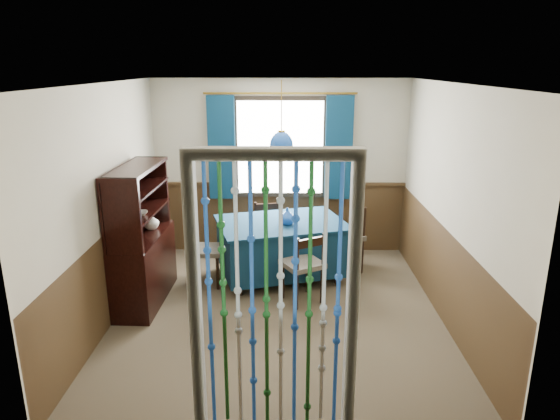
{
  "coord_description": "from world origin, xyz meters",
  "views": [
    {
      "loc": [
        0.08,
        -5.04,
        2.68
      ],
      "look_at": [
        0.01,
        0.65,
        1.01
      ],
      "focal_mm": 32.0,
      "sensor_mm": 36.0,
      "label": 1
    }
  ],
  "objects_px": {
    "vase_table": "(287,217)",
    "vase_sideboard": "(151,221)",
    "chair_right": "(348,235)",
    "pendant_lamp": "(281,146)",
    "dining_table": "(281,245)",
    "chair_far": "(269,230)",
    "chair_left": "(204,250)",
    "sideboard": "(143,255)",
    "chair_near": "(304,265)",
    "bowl_shelf": "(140,213)"
  },
  "relations": [
    {
      "from": "vase_table",
      "to": "chair_right",
      "type": "bearing_deg",
      "value": 25.68
    },
    {
      "from": "sideboard",
      "to": "vase_table",
      "type": "bearing_deg",
      "value": 21.24
    },
    {
      "from": "chair_left",
      "to": "pendant_lamp",
      "type": "bearing_deg",
      "value": 103.44
    },
    {
      "from": "dining_table",
      "to": "vase_table",
      "type": "bearing_deg",
      "value": -68.74
    },
    {
      "from": "chair_near",
      "to": "vase_table",
      "type": "bearing_deg",
      "value": 78.02
    },
    {
      "from": "chair_right",
      "to": "pendant_lamp",
      "type": "xyz_separation_m",
      "value": [
        -0.89,
        -0.29,
        1.24
      ]
    },
    {
      "from": "sideboard",
      "to": "vase_table",
      "type": "xyz_separation_m",
      "value": [
        1.67,
        0.59,
        0.29
      ]
    },
    {
      "from": "chair_far",
      "to": "pendant_lamp",
      "type": "relative_size",
      "value": 0.85
    },
    {
      "from": "chair_left",
      "to": "vase_table",
      "type": "bearing_deg",
      "value": 97.25
    },
    {
      "from": "chair_left",
      "to": "sideboard",
      "type": "distance_m",
      "value": 0.8
    },
    {
      "from": "sideboard",
      "to": "chair_right",
      "type": "bearing_deg",
      "value": 23.3
    },
    {
      "from": "sideboard",
      "to": "vase_sideboard",
      "type": "bearing_deg",
      "value": 78.18
    },
    {
      "from": "chair_near",
      "to": "vase_sideboard",
      "type": "xyz_separation_m",
      "value": [
        -1.8,
        0.26,
        0.45
      ]
    },
    {
      "from": "chair_right",
      "to": "pendant_lamp",
      "type": "distance_m",
      "value": 1.55
    },
    {
      "from": "chair_far",
      "to": "bowl_shelf",
      "type": "bearing_deg",
      "value": 36.35
    },
    {
      "from": "vase_table",
      "to": "vase_sideboard",
      "type": "relative_size",
      "value": 0.93
    },
    {
      "from": "chair_near",
      "to": "pendant_lamp",
      "type": "xyz_separation_m",
      "value": [
        -0.27,
        0.7,
        1.27
      ]
    },
    {
      "from": "chair_near",
      "to": "chair_far",
      "type": "distance_m",
      "value": 1.4
    },
    {
      "from": "dining_table",
      "to": "chair_near",
      "type": "xyz_separation_m",
      "value": [
        0.27,
        -0.7,
        0.02
      ]
    },
    {
      "from": "chair_near",
      "to": "sideboard",
      "type": "height_order",
      "value": "sideboard"
    },
    {
      "from": "sideboard",
      "to": "pendant_lamp",
      "type": "bearing_deg",
      "value": 25.14
    },
    {
      "from": "chair_right",
      "to": "bowl_shelf",
      "type": "distance_m",
      "value": 2.76
    },
    {
      "from": "vase_table",
      "to": "chair_left",
      "type": "bearing_deg",
      "value": -173.73
    },
    {
      "from": "chair_near",
      "to": "chair_far",
      "type": "height_order",
      "value": "chair_near"
    },
    {
      "from": "chair_right",
      "to": "bowl_shelf",
      "type": "height_order",
      "value": "bowl_shelf"
    },
    {
      "from": "chair_far",
      "to": "vase_table",
      "type": "xyz_separation_m",
      "value": [
        0.26,
        -0.72,
        0.42
      ]
    },
    {
      "from": "vase_table",
      "to": "pendant_lamp",
      "type": "bearing_deg",
      "value": 127.48
    },
    {
      "from": "pendant_lamp",
      "to": "vase_sideboard",
      "type": "xyz_separation_m",
      "value": [
        -1.53,
        -0.44,
        -0.82
      ]
    },
    {
      "from": "chair_near",
      "to": "chair_right",
      "type": "distance_m",
      "value": 1.17
    },
    {
      "from": "chair_near",
      "to": "bowl_shelf",
      "type": "bearing_deg",
      "value": 155.7
    },
    {
      "from": "chair_left",
      "to": "chair_right",
      "type": "height_order",
      "value": "chair_right"
    },
    {
      "from": "chair_right",
      "to": "pendant_lamp",
      "type": "height_order",
      "value": "pendant_lamp"
    },
    {
      "from": "sideboard",
      "to": "pendant_lamp",
      "type": "relative_size",
      "value": 1.68
    },
    {
      "from": "chair_right",
      "to": "bowl_shelf",
      "type": "relative_size",
      "value": 4.81
    },
    {
      "from": "bowl_shelf",
      "to": "chair_right",
      "type": "bearing_deg",
      "value": 25.51
    },
    {
      "from": "chair_far",
      "to": "sideboard",
      "type": "distance_m",
      "value": 1.93
    },
    {
      "from": "vase_table",
      "to": "sideboard",
      "type": "bearing_deg",
      "value": -160.44
    },
    {
      "from": "chair_far",
      "to": "vase_sideboard",
      "type": "xyz_separation_m",
      "value": [
        -1.35,
        -1.07,
        0.47
      ]
    },
    {
      "from": "chair_right",
      "to": "pendant_lamp",
      "type": "relative_size",
      "value": 0.95
    },
    {
      "from": "chair_near",
      "to": "vase_table",
      "type": "height_order",
      "value": "vase_table"
    },
    {
      "from": "chair_right",
      "to": "vase_sideboard",
      "type": "relative_size",
      "value": 4.41
    },
    {
      "from": "chair_left",
      "to": "chair_right",
      "type": "bearing_deg",
      "value": 106.23
    },
    {
      "from": "chair_far",
      "to": "sideboard",
      "type": "bearing_deg",
      "value": 31.6
    },
    {
      "from": "dining_table",
      "to": "vase_table",
      "type": "distance_m",
      "value": 0.43
    },
    {
      "from": "chair_near",
      "to": "bowl_shelf",
      "type": "distance_m",
      "value": 1.92
    },
    {
      "from": "chair_far",
      "to": "vase_sideboard",
      "type": "distance_m",
      "value": 1.78
    },
    {
      "from": "chair_left",
      "to": "vase_sideboard",
      "type": "height_order",
      "value": "vase_sideboard"
    },
    {
      "from": "chair_far",
      "to": "pendant_lamp",
      "type": "distance_m",
      "value": 1.44
    },
    {
      "from": "chair_far",
      "to": "vase_sideboard",
      "type": "relative_size",
      "value": 3.94
    },
    {
      "from": "pendant_lamp",
      "to": "chair_near",
      "type": "bearing_deg",
      "value": -69.31
    }
  ]
}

